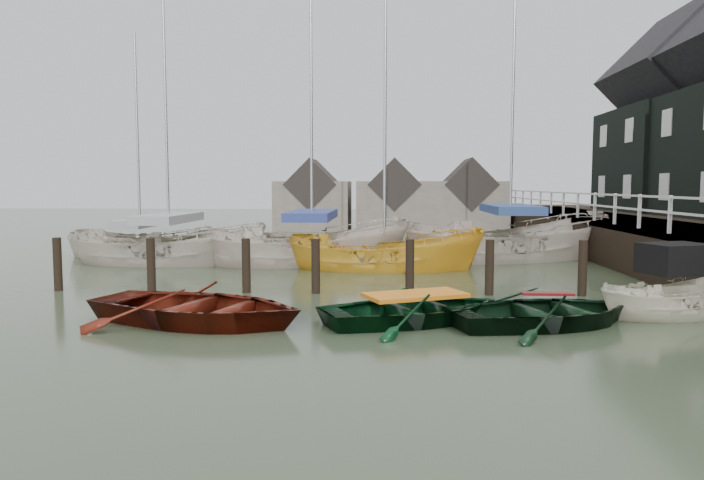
# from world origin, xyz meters

# --- Properties ---
(ground) EXTENTS (120.00, 120.00, 0.00)m
(ground) POSITION_xyz_m (0.00, 0.00, 0.00)
(ground) COLOR #303B26
(ground) RESTS_ON ground
(pier) EXTENTS (3.04, 32.00, 2.70)m
(pier) POSITION_xyz_m (9.48, 10.00, 0.71)
(pier) COLOR black
(pier) RESTS_ON ground
(mooring_pilings) EXTENTS (13.72, 0.22, 1.80)m
(mooring_pilings) POSITION_xyz_m (-1.11, 3.00, 0.50)
(mooring_pilings) COLOR black
(mooring_pilings) RESTS_ON ground
(far_sheds) EXTENTS (14.00, 4.08, 4.39)m
(far_sheds) POSITION_xyz_m (0.83, 26.00, 1.86)
(far_sheds) COLOR #665B51
(far_sheds) RESTS_ON ground
(rowboat_red) EXTENTS (5.31, 4.47, 0.94)m
(rowboat_red) POSITION_xyz_m (-3.14, -0.64, 0.00)
(rowboat_red) COLOR #52160B
(rowboat_red) RESTS_ON ground
(rowboat_green) EXTENTS (4.67, 4.13, 0.80)m
(rowboat_green) POSITION_xyz_m (1.20, -0.26, 0.00)
(rowboat_green) COLOR black
(rowboat_green) RESTS_ON ground
(rowboat_dkgreen) EXTENTS (4.71, 3.99, 0.83)m
(rowboat_dkgreen) POSITION_xyz_m (3.80, -0.40, 0.00)
(rowboat_dkgreen) COLOR black
(rowboat_dkgreen) RESTS_ON ground
(motorboat) EXTENTS (3.99, 2.56, 2.24)m
(motorboat) POSITION_xyz_m (6.80, 0.72, 0.12)
(motorboat) COLOR beige
(motorboat) RESTS_ON ground
(sailboat_a) EXTENTS (7.00, 2.65, 12.17)m
(sailboat_a) POSITION_xyz_m (-7.10, 8.85, 0.06)
(sailboat_a) COLOR beige
(sailboat_a) RESTS_ON ground
(sailboat_b) EXTENTS (7.97, 5.26, 11.77)m
(sailboat_b) POSITION_xyz_m (-2.06, 9.26, 0.06)
(sailboat_b) COLOR beige
(sailboat_b) RESTS_ON ground
(sailboat_c) EXTENTS (6.68, 2.80, 10.87)m
(sailboat_c) POSITION_xyz_m (0.52, 7.87, 0.01)
(sailboat_c) COLOR gold
(sailboat_c) RESTS_ON ground
(sailboat_d) EXTENTS (8.84, 5.51, 13.44)m
(sailboat_d) POSITION_xyz_m (5.20, 10.86, 0.06)
(sailboat_d) COLOR #BFB1A3
(sailboat_d) RESTS_ON ground
(sailboat_e) EXTENTS (5.70, 2.18, 9.58)m
(sailboat_e) POSITION_xyz_m (-8.88, 10.70, 0.06)
(sailboat_e) COLOR beige
(sailboat_e) RESTS_ON ground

